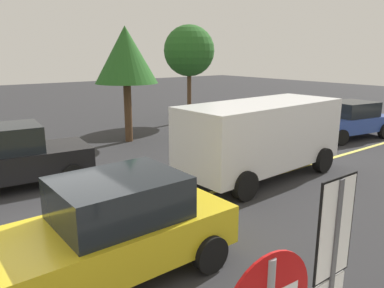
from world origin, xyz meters
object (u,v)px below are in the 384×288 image
Objects in this scene: speed_limit_sign at (333,255)px; car_yellow_crossing at (112,229)px; white_van at (262,134)px; car_blue_mid_road at (348,120)px; tree_centre_verge at (189,51)px; tree_right_verge at (126,56)px; car_black_behind_van at (10,157)px.

car_yellow_crossing is at bearing 100.45° from speed_limit_sign.
car_yellow_crossing is (-0.63, 3.43, -0.93)m from speed_limit_sign.
white_van reaches higher than car_blue_mid_road.
tree_right_verge is at bearing -155.18° from tree_centre_verge.
car_blue_mid_road is at bearing -9.21° from car_black_behind_van.
white_van is at bearing -81.16° from tree_right_verge.
car_yellow_crossing is (-12.61, -3.41, 0.05)m from car_blue_mid_road.
tree_right_verge reaches higher than car_black_behind_van.
tree_right_verge is (-4.77, -2.21, -0.20)m from tree_centre_verge.
tree_right_verge reaches higher than white_van.
car_black_behind_van reaches higher than car_yellow_crossing.
car_yellow_crossing is 0.99× the size of car_black_behind_van.
speed_limit_sign is 0.61× the size of car_yellow_crossing.
tree_centre_verge reaches higher than car_blue_mid_road.
car_yellow_crossing reaches higher than car_blue_mid_road.
car_blue_mid_road is at bearing 15.12° from car_yellow_crossing.
white_van reaches higher than car_yellow_crossing.
white_van is at bearing 20.14° from car_yellow_crossing.
car_blue_mid_road is 8.43m from tree_centre_verge.
tree_centre_verge is at bearing 27.68° from car_black_behind_van.
tree_centre_verge is (3.78, 8.60, 2.40)m from white_van.
car_black_behind_van is at bearing 170.79° from car_blue_mid_road.
white_van is 1.06× the size of tree_centre_verge.
car_yellow_crossing is (-5.76, -2.11, -0.43)m from white_van.
car_yellow_crossing is at bearing -164.88° from car_blue_mid_road.
white_van is at bearing 47.23° from speed_limit_sign.
car_blue_mid_road is at bearing -33.01° from tree_right_verge.
car_blue_mid_road is (11.98, 6.84, -0.98)m from speed_limit_sign.
tree_right_verge is (-7.84, 5.09, 2.68)m from car_blue_mid_road.
car_blue_mid_road is 1.00× the size of car_black_behind_van.
car_yellow_crossing is at bearing -131.70° from tree_centre_verge.
tree_centre_verge is at bearing 66.26° from white_van.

